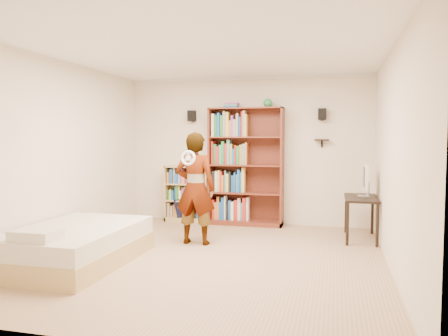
# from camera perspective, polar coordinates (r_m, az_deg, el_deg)

# --- Properties ---
(ground) EXTENTS (4.50, 5.00, 0.01)m
(ground) POSITION_cam_1_polar(r_m,az_deg,el_deg) (5.90, -1.83, -11.67)
(ground) COLOR tan
(ground) RESTS_ON ground
(room_shell) EXTENTS (4.52, 5.02, 2.71)m
(room_shell) POSITION_cam_1_polar(r_m,az_deg,el_deg) (5.68, -1.87, 5.71)
(room_shell) COLOR #EDE3CB
(room_shell) RESTS_ON ground
(crown_molding) EXTENTS (4.50, 5.00, 0.06)m
(crown_molding) POSITION_cam_1_polar(r_m,az_deg,el_deg) (5.78, -1.89, 14.75)
(crown_molding) COLOR silver
(crown_molding) RESTS_ON room_shell
(speaker_left) EXTENTS (0.14, 0.12, 0.20)m
(speaker_left) POSITION_cam_1_polar(r_m,az_deg,el_deg) (8.29, -4.24, 6.81)
(speaker_left) COLOR black
(speaker_left) RESTS_ON room_shell
(speaker_right) EXTENTS (0.14, 0.12, 0.20)m
(speaker_right) POSITION_cam_1_polar(r_m,az_deg,el_deg) (7.86, 12.70, 6.87)
(speaker_right) COLOR black
(speaker_right) RESTS_ON room_shell
(wall_shelf) EXTENTS (0.25, 0.16, 0.02)m
(wall_shelf) POSITION_cam_1_polar(r_m,az_deg,el_deg) (7.86, 12.66, 3.59)
(wall_shelf) COLOR black
(wall_shelf) RESTS_ON room_shell
(tall_bookshelf) EXTENTS (1.34, 0.39, 2.13)m
(tall_bookshelf) POSITION_cam_1_polar(r_m,az_deg,el_deg) (7.93, 2.88, 0.17)
(tall_bookshelf) COLOR brown
(tall_bookshelf) RESTS_ON ground
(low_bookshelf) EXTENTS (0.84, 0.32, 1.06)m
(low_bookshelf) POSITION_cam_1_polar(r_m,az_deg,el_deg) (8.32, -4.78, -3.37)
(low_bookshelf) COLOR tan
(low_bookshelf) RESTS_ON ground
(computer_desk) EXTENTS (0.49, 0.98, 0.67)m
(computer_desk) POSITION_cam_1_polar(r_m,az_deg,el_deg) (7.18, 17.41, -6.27)
(computer_desk) COLOR black
(computer_desk) RESTS_ON ground
(imac) EXTENTS (0.11, 0.51, 0.51)m
(imac) POSITION_cam_1_polar(r_m,az_deg,el_deg) (7.17, 17.84, -1.55)
(imac) COLOR silver
(imac) RESTS_ON computer_desk
(daybed) EXTENTS (1.29, 1.98, 0.58)m
(daybed) POSITION_cam_1_polar(r_m,az_deg,el_deg) (5.90, -18.83, -8.95)
(daybed) COLOR beige
(daybed) RESTS_ON ground
(person) EXTENTS (0.61, 0.40, 1.67)m
(person) POSITION_cam_1_polar(r_m,az_deg,el_deg) (6.52, -3.78, -2.66)
(person) COLOR black
(person) RESTS_ON ground
(wii_wheel) EXTENTS (0.22, 0.08, 0.22)m
(wii_wheel) POSITION_cam_1_polar(r_m,az_deg,el_deg) (6.19, -4.69, 1.31)
(wii_wheel) COLOR silver
(wii_wheel) RESTS_ON person
(navy_bag) EXTENTS (0.40, 0.35, 0.46)m
(navy_bag) POSITION_cam_1_polar(r_m,az_deg,el_deg) (8.38, -5.30, -5.35)
(navy_bag) COLOR black
(navy_bag) RESTS_ON ground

